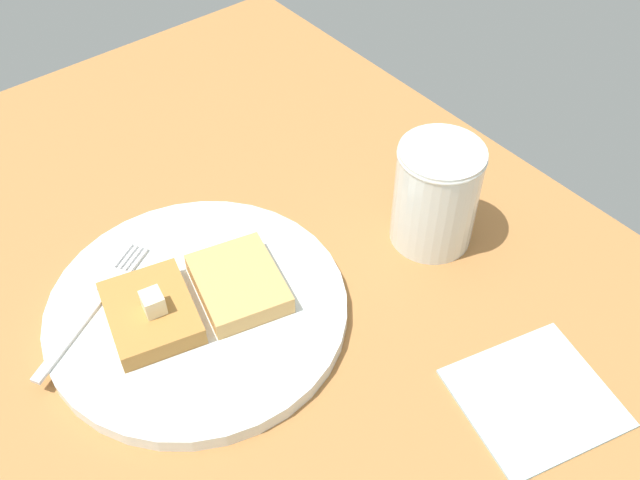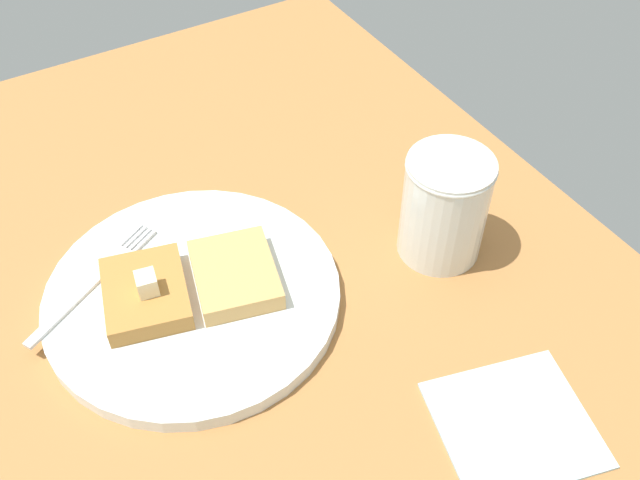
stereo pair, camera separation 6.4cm
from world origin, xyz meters
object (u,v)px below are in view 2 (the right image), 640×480
plate (193,295)px  napkin (514,424)px  syrup_jar (444,211)px  fork (100,276)px

plate → napkin: (16.68, -24.49, -0.71)cm
plate → syrup_jar: (23.20, -5.92, 4.08)cm
plate → fork: fork is taller
fork → syrup_jar: bearing=-21.3°
fork → napkin: fork is taller
plate → fork: bearing=139.0°
syrup_jar → napkin: 20.26cm
plate → napkin: size_ratio=2.23×
fork → plate: bearing=-41.0°
fork → syrup_jar: 32.14cm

